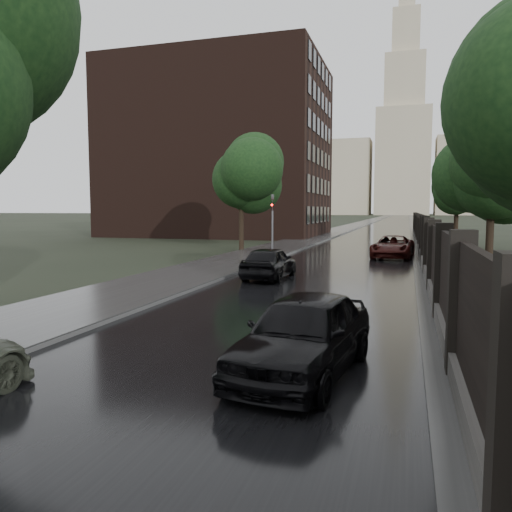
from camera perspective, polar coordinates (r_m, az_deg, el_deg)
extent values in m
plane|color=black|center=(6.62, -20.51, -22.52)|extent=(800.00, 800.00, 0.00)
cube|color=black|center=(194.67, 15.88, 4.21)|extent=(8.00, 420.00, 0.02)
cube|color=#2D2D2D|center=(194.87, 14.11, 4.27)|extent=(4.00, 420.00, 0.16)
cube|color=#2D2D2D|center=(194.64, 17.50, 4.17)|extent=(3.00, 420.00, 0.08)
cube|color=#383533|center=(36.73, 18.35, 0.66)|extent=(0.40, 75.00, 0.50)
cube|color=black|center=(36.65, 18.41, 2.60)|extent=(0.15, 75.00, 2.00)
cube|color=black|center=(74.63, 17.68, 3.75)|extent=(0.45, 0.45, 2.70)
cylinder|color=black|center=(36.51, -1.69, 5.10)|extent=(0.36, 0.36, 5.85)
sphere|color=black|center=(36.58, -1.70, 8.77)|extent=(4.25, 4.25, 4.25)
cylinder|color=black|center=(26.89, 25.23, 4.18)|extent=(0.36, 0.36, 5.53)
sphere|color=black|center=(26.96, 25.42, 8.88)|extent=(4.08, 4.08, 4.08)
cylinder|color=black|center=(44.78, 21.92, 4.55)|extent=(0.36, 0.36, 5.53)
sphere|color=black|center=(44.82, 22.02, 7.37)|extent=(4.08, 4.08, 4.08)
cylinder|color=#59595E|center=(30.69, 1.89, 2.40)|extent=(0.12, 0.12, 3.00)
imported|color=#59595E|center=(30.66, 1.91, 6.13)|extent=(0.16, 0.20, 1.00)
sphere|color=#FF0C0C|center=(30.51, 1.83, 5.86)|extent=(0.14, 0.14, 0.14)
cube|color=black|center=(61.00, -4.08, 11.83)|extent=(24.00, 18.00, 20.00)
cube|color=tan|center=(307.27, 10.33, 8.75)|extent=(28.00, 22.00, 44.00)
cube|color=tan|center=(306.51, 22.44, 8.45)|extent=(28.00, 22.00, 44.00)
cube|color=tan|center=(305.82, 16.42, 10.15)|extent=(30.00, 30.00, 60.00)
cube|color=tan|center=(311.90, 16.62, 17.48)|extent=(22.00, 22.00, 40.00)
cube|color=tan|center=(319.68, 16.78, 22.74)|extent=(15.00, 15.00, 30.00)
imported|color=black|center=(22.05, 1.54, -0.75)|extent=(1.77, 4.29, 1.46)
imported|color=black|center=(9.40, 5.49, -8.82)|extent=(2.37, 4.68, 1.53)
imported|color=black|center=(32.80, 15.38, 1.02)|extent=(2.79, 5.32, 1.43)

